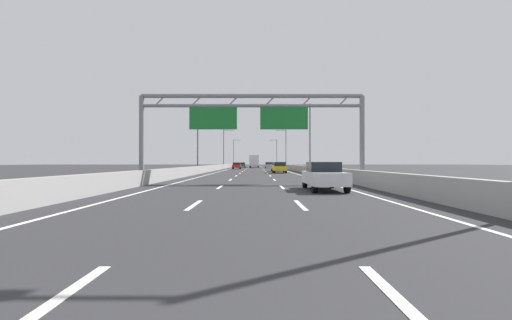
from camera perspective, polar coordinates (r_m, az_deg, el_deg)
The scene contains 56 objects.
ground_plane at distance 100.23m, azimuth 0.02°, elevation -1.16°, with size 260.00×260.00×0.00m, color #2D2D30.
lane_dash_left_0 at distance 4.51m, azimuth -29.32°, elevation -19.09°, with size 0.16×3.00×0.01m, color white.
lane_dash_left_1 at distance 12.97m, azimuth -9.18°, elevation -6.75°, with size 0.16×3.00×0.01m, color white.
lane_dash_left_2 at distance 21.86m, azimuth -5.33°, elevation -4.13°, with size 0.16×3.00×0.01m, color white.
lane_dash_left_3 at distance 30.82m, azimuth -3.72°, elevation -3.02°, with size 0.16×3.00×0.01m, color white.
lane_dash_left_4 at distance 39.80m, azimuth -2.83°, elevation -2.41°, with size 0.16×3.00×0.01m, color white.
lane_dash_left_5 at distance 48.78m, azimuth -2.28°, elevation -2.03°, with size 0.16×3.00×0.01m, color white.
lane_dash_left_6 at distance 57.77m, azimuth -1.89°, elevation -1.76°, with size 0.16×3.00×0.01m, color white.
lane_dash_left_7 at distance 66.76m, azimuth -1.61°, elevation -1.57°, with size 0.16×3.00×0.01m, color white.
lane_dash_left_8 at distance 75.76m, azimuth -1.40°, elevation -1.42°, with size 0.16×3.00×0.01m, color white.
lane_dash_left_9 at distance 84.75m, azimuth -1.23°, elevation -1.30°, with size 0.16×3.00×0.01m, color white.
lane_dash_left_10 at distance 93.75m, azimuth -1.09°, elevation -1.21°, with size 0.16×3.00×0.01m, color white.
lane_dash_left_11 at distance 102.75m, azimuth -0.98°, elevation -1.13°, with size 0.16×3.00×0.01m, color white.
lane_dash_left_12 at distance 111.74m, azimuth -0.89°, elevation -1.07°, with size 0.16×3.00×0.01m, color white.
lane_dash_left_13 at distance 120.74m, azimuth -0.81°, elevation -1.01°, with size 0.16×3.00×0.01m, color white.
lane_dash_left_14 at distance 129.74m, azimuth -0.74°, elevation -0.96°, with size 0.16×3.00×0.01m, color white.
lane_dash_left_15 at distance 138.74m, azimuth -0.68°, elevation -0.92°, with size 0.16×3.00×0.01m, color white.
lane_dash_left_16 at distance 147.74m, azimuth -0.62°, elevation -0.89°, with size 0.16×3.00×0.01m, color white.
lane_dash_left_17 at distance 156.73m, azimuth -0.58°, elevation -0.85°, with size 0.16×3.00×0.01m, color white.
lane_dash_right_0 at distance 4.26m, azimuth 22.26°, elevation -20.23°, with size 0.16×3.00×0.01m, color white.
lane_dash_right_1 at distance 12.88m, azimuth 6.93°, elevation -6.79°, with size 0.16×3.00×0.01m, color white.
lane_dash_right_2 at distance 21.81m, azimuth 4.15°, elevation -4.14°, with size 0.16×3.00×0.01m, color white.
lane_dash_right_3 at distance 30.79m, azimuth 2.99°, elevation -3.03°, with size 0.16×3.00×0.01m, color white.
lane_dash_right_4 at distance 39.77m, azimuth 2.36°, elevation -2.42°, with size 0.16×3.00×0.01m, color white.
lane_dash_right_5 at distance 48.76m, azimuth 1.96°, elevation -2.03°, with size 0.16×3.00×0.01m, color white.
lane_dash_right_6 at distance 57.75m, azimuth 1.68°, elevation -1.76°, with size 0.16×3.00×0.01m, color white.
lane_dash_right_7 at distance 66.75m, azimuth 1.48°, elevation -1.57°, with size 0.16×3.00×0.01m, color white.
lane_dash_right_8 at distance 75.74m, azimuth 1.33°, elevation -1.42°, with size 0.16×3.00×0.01m, color white.
lane_dash_right_9 at distance 84.74m, azimuth 1.21°, elevation -1.30°, with size 0.16×3.00×0.01m, color white.
lane_dash_right_10 at distance 93.74m, azimuth 1.11°, elevation -1.21°, with size 0.16×3.00×0.01m, color white.
lane_dash_right_11 at distance 102.74m, azimuth 1.03°, elevation -1.13°, with size 0.16×3.00×0.01m, color white.
lane_dash_right_12 at distance 111.73m, azimuth 0.96°, elevation -1.07°, with size 0.16×3.00×0.01m, color white.
lane_dash_right_13 at distance 120.73m, azimuth 0.90°, elevation -1.01°, with size 0.16×3.00×0.01m, color white.
lane_dash_right_14 at distance 129.73m, azimuth 0.85°, elevation -0.96°, with size 0.16×3.00×0.01m, color white.
lane_dash_right_15 at distance 138.73m, azimuth 0.81°, elevation -0.92°, with size 0.16×3.00×0.01m, color white.
lane_dash_right_16 at distance 147.73m, azimuth 0.77°, elevation -0.89°, with size 0.16×3.00×0.01m, color white.
lane_dash_right_17 at distance 156.73m, azimuth 0.74°, elevation -0.85°, with size 0.16×3.00×0.01m, color white.
edge_line_left at distance 88.40m, azimuth -3.41°, elevation -1.26°, with size 0.16×176.00×0.01m, color white.
edge_line_right at distance 88.36m, azimuth 3.40°, elevation -1.26°, with size 0.16×176.00×0.01m, color white.
barrier_left at distance 110.45m, azimuth -3.55°, elevation -0.83°, with size 0.45×220.00×0.95m.
barrier_right at distance 110.42m, azimuth 3.62°, elevation -0.83°, with size 0.45×220.00×0.95m.
sign_gantry at distance 27.00m, azimuth -0.56°, elevation 6.81°, with size 16.13×0.36×6.36m.
streetlamp_left_mid at distance 52.15m, azimuth -8.39°, elevation 4.01°, with size 2.58×0.28×9.50m.
streetlamp_right_mid at distance 52.07m, azimuth 8.12°, elevation 4.02°, with size 2.58×0.28×9.50m.
streetlamp_left_far at distance 93.06m, azimuth -4.60°, elevation 2.10°, with size 2.58×0.28×9.50m.
streetlamp_right_far at distance 93.01m, azimuth 4.61°, elevation 2.11°, with size 2.58×0.28×9.50m.
streetlamp_left_distant at distance 134.16m, azimuth -3.13°, elevation 1.36°, with size 2.58×0.28×9.50m.
streetlamp_right_distant at distance 134.13m, azimuth 3.25°, elevation 1.36°, with size 2.58×0.28×9.50m.
yellow_car at distance 50.44m, azimuth 3.75°, elevation -1.14°, with size 1.71×4.70×1.46m.
red_car at distance 78.90m, azimuth -2.77°, elevation -0.86°, with size 1.73×4.49×1.38m.
white_car at distance 19.82m, azimuth 10.44°, elevation -2.38°, with size 1.74×4.67×1.47m.
silver_car at distance 92.00m, azimuth 2.14°, elevation -0.76°, with size 1.83×4.13×1.45m.
green_car at distance 103.41m, azimuth -1.95°, elevation -0.73°, with size 1.83×4.35×1.36m.
orange_car at distance 60.60m, azimuth 3.43°, elevation -0.97°, with size 1.81×4.54×1.48m.
blue_car at distance 135.27m, azimuth 0.10°, elevation -0.64°, with size 1.78×4.12×1.37m.
box_truck at distance 99.57m, azimuth -0.09°, elevation -0.16°, with size 2.40×8.61×3.25m.
Camera 1 is at (0.30, -0.21, 1.46)m, focal length 26.36 mm.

